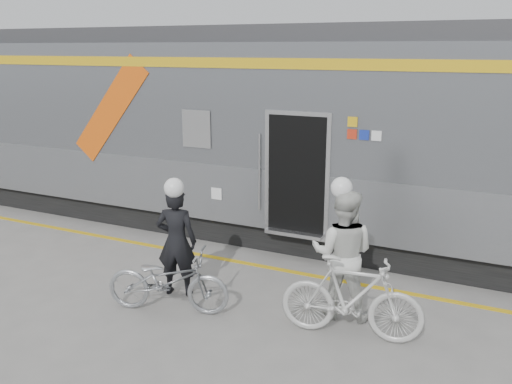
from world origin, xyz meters
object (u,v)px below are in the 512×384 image
Objects in this scene: bicycle_left at (168,281)px; woman at (343,254)px; man at (177,241)px; bicycle_right at (352,298)px.

bicycle_left is 0.97× the size of woman.
bicycle_left is 2.52m from woman.
man reaches higher than bicycle_right.
man is 0.92× the size of woman.
man is 2.80m from bicycle_right.
bicycle_left is 2.62m from bicycle_right.
woman is 0.99× the size of bicycle_right.
man is 2.52m from woman.
bicycle_left is 0.96× the size of bicycle_right.
bicycle_left is at bearing 15.00° from woman.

